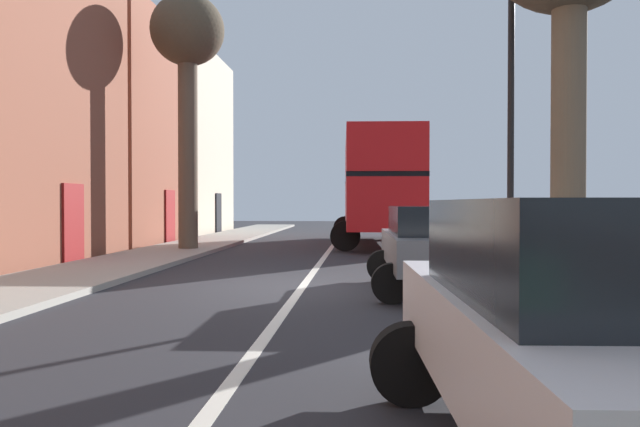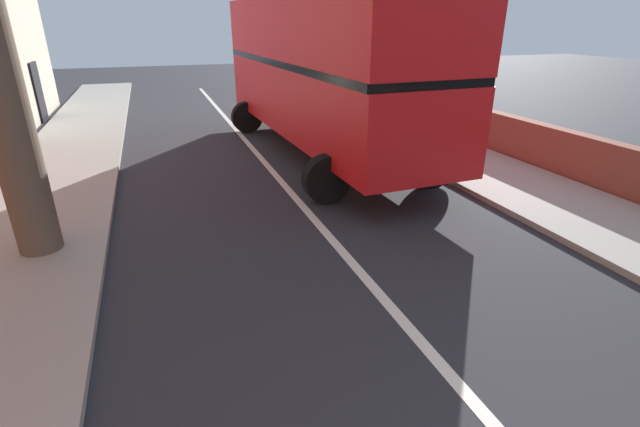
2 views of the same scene
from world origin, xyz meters
name	(u,v)px [view 1 (image 1 of 2)]	position (x,y,z in m)	size (l,w,h in m)	color
ground_plane	(303,287)	(0.00, 0.00, 0.00)	(84.00, 84.00, 0.00)	#28282D
road_centre_line	(303,286)	(0.00, 0.00, 0.00)	(0.16, 54.00, 0.01)	silver
sidewalk_left	(54,281)	(-4.90, 0.00, 0.06)	(2.60, 60.00, 0.12)	#9E998E
sidewalk_right	(567,286)	(4.90, 0.00, 0.06)	(2.60, 60.00, 0.12)	#9E998E
double_decker_bus	(378,183)	(1.70, 12.12, 2.35)	(3.81, 10.26, 4.06)	red
parked_car_grey_right_2	(440,242)	(2.50, -0.56, 0.89)	(2.58, 4.33, 1.53)	slate
parked_car_white_right_3	(600,321)	(2.50, -7.94, 0.92)	(2.59, 4.09, 1.61)	silver
street_tree_left_0	(188,49)	(-4.56, 7.99, 6.57)	(2.38, 2.38, 8.23)	brown
lamppost_right	(511,100)	(4.30, 1.86, 3.81)	(0.32, 0.32, 6.31)	black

